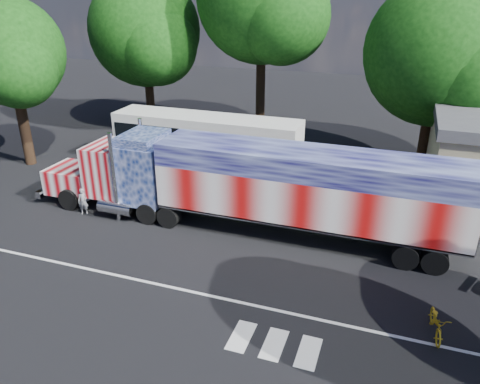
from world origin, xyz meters
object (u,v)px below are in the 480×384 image
(bicycle, at_px, (436,323))
(tree_w_a, at_px, (11,53))
(tree_ne_a, at_px, (441,53))
(tree_nw_a, at_px, (146,31))
(coach_bus, at_px, (206,142))
(semi_truck, at_px, (252,184))
(woman, at_px, (83,201))

(bicycle, height_order, tree_w_a, tree_w_a)
(tree_ne_a, bearing_deg, tree_nw_a, 174.47)
(tree_w_a, bearing_deg, coach_bus, 14.72)
(semi_truck, distance_m, bicycle, 10.28)
(bicycle, bearing_deg, tree_w_a, 153.11)
(tree_ne_a, bearing_deg, woman, -141.71)
(semi_truck, distance_m, woman, 9.32)
(semi_truck, distance_m, tree_ne_a, 15.60)
(tree_nw_a, bearing_deg, semi_truck, -46.58)
(bicycle, xyz_separation_m, tree_ne_a, (-0.33, 17.56, 7.00))
(bicycle, bearing_deg, semi_truck, 140.92)
(semi_truck, relative_size, coach_bus, 1.79)
(tree_w_a, distance_m, tree_ne_a, 26.87)
(woman, height_order, bicycle, woman)
(tree_nw_a, relative_size, tree_w_a, 1.15)
(woman, relative_size, tree_w_a, 0.13)
(woman, height_order, tree_nw_a, tree_nw_a)
(semi_truck, relative_size, tree_ne_a, 1.84)
(semi_truck, xyz_separation_m, bicycle, (8.58, -5.31, -1.96))
(coach_bus, bearing_deg, tree_w_a, -165.28)
(woman, distance_m, tree_w_a, 11.87)
(semi_truck, xyz_separation_m, tree_w_a, (-17.29, 3.89, 4.98))
(tree_nw_a, xyz_separation_m, tree_w_a, (-3.71, -10.47, -0.57))
(bicycle, bearing_deg, tree_ne_a, 83.78)
(tree_nw_a, height_order, tree_w_a, tree_nw_a)
(coach_bus, bearing_deg, woman, -113.24)
(coach_bus, distance_m, bicycle, 18.71)
(semi_truck, height_order, coach_bus, semi_truck)
(tree_nw_a, bearing_deg, bicycle, -41.59)
(tree_nw_a, bearing_deg, tree_w_a, -109.51)
(semi_truck, bearing_deg, woman, -171.16)
(semi_truck, xyz_separation_m, tree_nw_a, (-13.59, 14.36, 5.55))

